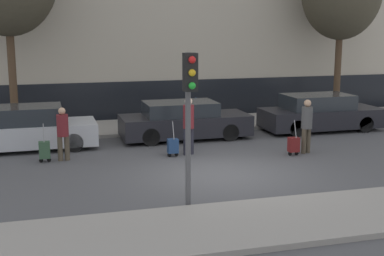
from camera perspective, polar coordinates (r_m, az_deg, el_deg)
name	(u,v)px	position (r m, az deg, el deg)	size (l,w,h in m)	color
ground_plane	(222,174)	(14.49, 3.23, -4.93)	(80.00, 80.00, 0.00)	#4C4C4F
sidewalk_near	(282,220)	(11.17, 9.59, -9.68)	(28.00, 2.50, 0.12)	gray
sidewalk_far	(164,125)	(21.04, -2.97, 0.28)	(28.00, 3.00, 0.12)	gray
parked_car_0	(30,129)	(18.00, -16.87, -0.10)	(4.09, 1.79, 1.40)	#B7BABF
parked_car_1	(184,121)	(18.77, -0.87, 0.74)	(4.51, 1.79, 1.32)	black
parked_car_2	(320,114)	(20.81, 13.50, 1.51)	(4.54, 1.78, 1.38)	black
pedestrian_left	(63,131)	(16.15, -13.62, -0.29)	(0.35, 0.34, 1.59)	#4C4233
trolley_left	(45,150)	(16.19, -15.46, -2.28)	(0.34, 0.29, 1.16)	#335138
pedestrian_center	(189,122)	(16.39, -0.37, 0.63)	(0.34, 0.34, 1.79)	#23232D
trolley_center	(173,146)	(16.27, -2.06, -1.92)	(0.34, 0.29, 1.09)	navy
pedestrian_right	(307,123)	(16.98, 12.14, 0.53)	(0.34, 0.34, 1.69)	#4C4233
trolley_right	(294,145)	(16.70, 10.79, -1.76)	(0.34, 0.29, 1.11)	maroon
traffic_light	(189,99)	(11.31, -0.28, 3.16)	(0.28, 0.47, 3.39)	#515154
parked_bicycle	(200,112)	(21.62, 0.89, 1.74)	(1.77, 0.06, 0.96)	black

